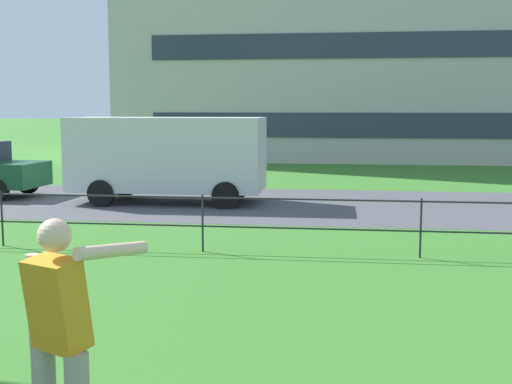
# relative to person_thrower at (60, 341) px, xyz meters

# --- Properties ---
(street_strip) EXTENTS (80.00, 6.42, 0.01)m
(street_strip) POSITION_rel_person_thrower_xyz_m (-2.44, 13.12, -0.96)
(street_strip) COLOR #4C4C51
(street_strip) RESTS_ON ground
(park_fence) EXTENTS (33.30, 0.04, 1.00)m
(park_fence) POSITION_rel_person_thrower_xyz_m (-2.44, 7.17, -0.30)
(park_fence) COLOR #232328
(park_fence) RESTS_ON ground
(person_thrower) EXTENTS (0.73, 0.71, 1.78)m
(person_thrower) POSITION_rel_person_thrower_xyz_m (0.00, 0.00, 0.00)
(person_thrower) COLOR gray
(person_thrower) RESTS_ON ground
(panel_van_center) EXTENTS (5.01, 2.13, 2.24)m
(panel_van_center) POSITION_rel_person_thrower_xyz_m (-2.77, 13.05, 0.31)
(panel_van_center) COLOR silver
(panel_van_center) RESTS_ON ground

